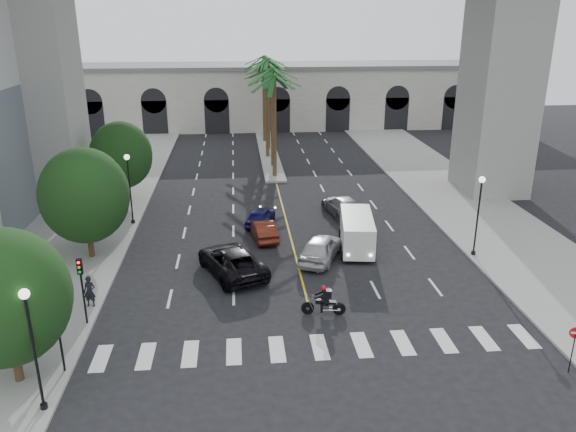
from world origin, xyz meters
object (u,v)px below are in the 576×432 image
(lamp_post_left_near, at_px, (32,340))
(car_d, at_px, (343,206))
(car_b, at_px, (263,230))
(car_a, at_px, (320,248))
(car_e, at_px, (260,216))
(motorcycle_rider, at_px, (325,301))
(traffic_signal_far, at_px, (81,280))
(lamp_post_left_far, at_px, (129,183))
(cargo_van, at_px, (357,231))
(lamp_post_right, at_px, (479,209))
(pedestrian_a, at_px, (90,291))
(do_not_enter_sign, at_px, (575,340))
(traffic_signal_near, at_px, (57,322))

(lamp_post_left_near, relative_size, car_d, 1.02)
(car_b, height_order, car_d, car_d)
(car_a, height_order, car_e, car_a)
(motorcycle_rider, bearing_deg, traffic_signal_far, -171.39)
(motorcycle_rider, bearing_deg, lamp_post_left_far, 138.42)
(traffic_signal_far, relative_size, car_b, 0.90)
(car_d, relative_size, cargo_van, 0.93)
(lamp_post_right, height_order, pedestrian_a, lamp_post_right)
(lamp_post_right, height_order, car_b, lamp_post_right)
(cargo_van, bearing_deg, pedestrian_a, -148.93)
(lamp_post_left_far, distance_m, car_e, 9.79)
(traffic_signal_far, distance_m, do_not_enter_sign, 22.62)
(lamp_post_right, relative_size, car_e, 1.36)
(lamp_post_right, bearing_deg, motorcycle_rider, -148.77)
(car_b, bearing_deg, lamp_post_left_near, 52.56)
(lamp_post_left_near, relative_size, car_b, 1.32)
(traffic_signal_near, xyz_separation_m, motorcycle_rider, (12.01, 4.02, -1.76))
(traffic_signal_far, height_order, car_a, traffic_signal_far)
(lamp_post_left_near, height_order, pedestrian_a, lamp_post_left_near)
(motorcycle_rider, xyz_separation_m, pedestrian_a, (-12.21, 1.76, 0.25))
(traffic_signal_far, xyz_separation_m, cargo_van, (15.43, 8.37, -1.24))
(car_e, height_order, cargo_van, cargo_van)
(lamp_post_left_far, bearing_deg, lamp_post_right, -19.33)
(motorcycle_rider, height_order, car_b, motorcycle_rider)
(lamp_post_left_far, height_order, do_not_enter_sign, lamp_post_left_far)
(traffic_signal_far, distance_m, car_a, 14.63)
(traffic_signal_near, xyz_separation_m, cargo_van, (15.43, 12.37, -1.24))
(motorcycle_rider, height_order, do_not_enter_sign, do_not_enter_sign)
(traffic_signal_near, distance_m, motorcycle_rider, 12.79)
(lamp_post_right, height_order, cargo_van, lamp_post_right)
(car_b, bearing_deg, car_d, -155.11)
(lamp_post_right, height_order, car_d, lamp_post_right)
(car_b, distance_m, car_e, 2.83)
(pedestrian_a, relative_size, do_not_enter_sign, 0.76)
(traffic_signal_far, distance_m, pedestrian_a, 2.35)
(car_a, xyz_separation_m, do_not_enter_sign, (9.00, -12.85, 0.82))
(lamp_post_left_near, xyz_separation_m, car_b, (9.48, 17.33, -2.55))
(lamp_post_left_near, relative_size, car_a, 1.12)
(traffic_signal_far, distance_m, cargo_van, 17.60)
(traffic_signal_near, xyz_separation_m, pedestrian_a, (-0.20, 5.78, -1.51))
(traffic_signal_near, xyz_separation_m, car_a, (12.80, 10.88, -1.70))
(traffic_signal_far, height_order, car_d, traffic_signal_far)
(lamp_post_left_near, bearing_deg, do_not_enter_sign, 1.38)
(lamp_post_left_near, xyz_separation_m, motorcycle_rider, (12.11, 6.52, -2.47))
(lamp_post_left_far, xyz_separation_m, traffic_signal_near, (0.10, -18.50, -0.71))
(traffic_signal_near, distance_m, car_a, 16.89)
(lamp_post_right, bearing_deg, car_d, 128.65)
(traffic_signal_near, relative_size, do_not_enter_sign, 1.62)
(motorcycle_rider, height_order, car_a, motorcycle_rider)
(traffic_signal_near, bearing_deg, lamp_post_left_far, 90.31)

